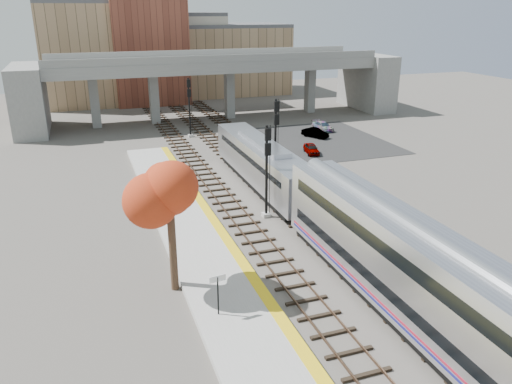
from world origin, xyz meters
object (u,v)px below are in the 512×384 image
object	(u,v)px
coach	(421,279)
signal_mast_far	(190,108)
tree	(169,198)
car_c	(323,126)
signal_mast_mid	(276,139)
car_a	(311,149)
car_b	(315,133)
locomotive	(263,163)
signal_mast_near	(267,173)

from	to	relation	value
coach	signal_mast_far	distance (m)	43.30
tree	car_c	world-z (taller)	tree
signal_mast_mid	car_a	world-z (taller)	signal_mast_mid
car_c	car_a	bearing A→B (deg)	-128.74
coach	car_a	xyz separation A→B (m)	(8.93, 31.13, -2.20)
car_a	car_c	size ratio (longest dim) A/B	0.85
signal_mast_far	car_a	distance (m)	16.68
coach	car_c	bearing A→B (deg)	69.55
signal_mast_far	car_b	size ratio (longest dim) A/B	2.09
car_a	car_c	world-z (taller)	same
locomotive	tree	bearing A→B (deg)	-126.17
tree	car_c	distance (m)	42.42
tree	car_b	xyz separation A→B (m)	(23.40, 29.92, -5.04)
coach	car_c	world-z (taller)	coach
signal_mast_mid	signal_mast_far	world-z (taller)	signal_mast_mid
locomotive	signal_mast_mid	distance (m)	3.20
locomotive	signal_mast_far	distance (m)	20.79
signal_mast_mid	car_c	size ratio (longest dim) A/B	1.97
coach	signal_mast_near	size ratio (longest dim) A/B	3.44
locomotive	car_b	distance (m)	19.71
coach	signal_mast_far	world-z (taller)	signal_mast_far
tree	car_a	xyz separation A→B (m)	(19.77, 23.34, -5.06)
coach	car_b	world-z (taller)	coach
coach	car_b	xyz separation A→B (m)	(12.57, 37.70, -2.18)
signal_mast_mid	tree	size ratio (longest dim) A/B	0.99
signal_mast_mid	car_a	bearing A→B (deg)	43.51
car_b	coach	bearing A→B (deg)	-137.68
signal_mast_near	tree	bearing A→B (deg)	-136.90
car_a	car_c	bearing A→B (deg)	68.33
tree	car_b	size ratio (longest dim) A/B	2.17
signal_mast_mid	coach	bearing A→B (deg)	-94.66
locomotive	coach	size ratio (longest dim) A/B	0.76
signal_mast_near	coach	bearing A→B (deg)	-82.50
signal_mast_far	car_b	world-z (taller)	signal_mast_far
signal_mast_mid	car_b	size ratio (longest dim) A/B	2.15
locomotive	car_c	xyz separation A→B (m)	(15.24, 18.26, -1.68)
signal_mast_far	car_b	bearing A→B (deg)	-20.69
car_a	signal_mast_near	bearing A→B (deg)	-114.76
coach	signal_mast_far	size ratio (longest dim) A/B	3.40
car_a	car_b	xyz separation A→B (m)	(3.64, 6.57, 0.02)
signal_mast_far	car_c	bearing A→B (deg)	-7.82
signal_mast_mid	locomotive	bearing A→B (deg)	-135.85
tree	car_a	world-z (taller)	tree
signal_mast_mid	car_a	xyz separation A→B (m)	(6.93, 6.58, -3.25)
signal_mast_mid	signal_mast_far	xyz separation A→B (m)	(-4.10, 18.70, -0.15)
car_a	tree	bearing A→B (deg)	-118.99
signal_mast_near	car_c	distance (m)	30.50
coach	car_a	bearing A→B (deg)	73.99
locomotive	coach	bearing A→B (deg)	-90.00
locomotive	car_a	xyz separation A→B (m)	(8.93, 8.52, -1.68)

